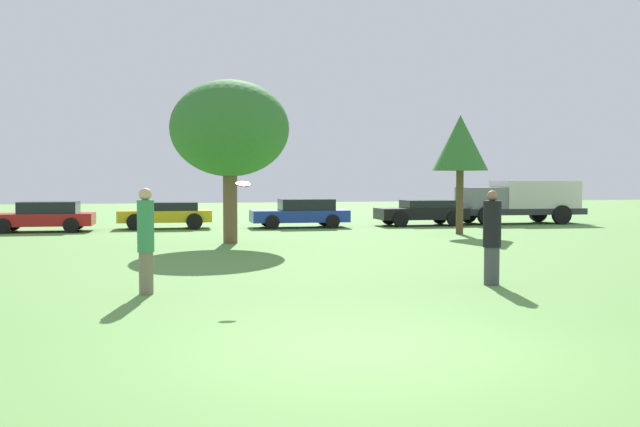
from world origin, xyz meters
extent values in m
plane|color=#5B8E42|center=(0.00, 0.00, 0.00)|extent=(120.00, 120.00, 0.00)
cylinder|color=#726651|center=(-2.66, 5.11, 0.39)|extent=(0.26, 0.26, 0.78)
cylinder|color=#337F4C|center=(-2.66, 5.11, 1.26)|extent=(0.31, 0.31, 0.95)
sphere|color=tan|center=(-2.66, 5.11, 1.84)|extent=(0.23, 0.23, 0.23)
cylinder|color=#3F3F47|center=(4.06, 4.60, 0.38)|extent=(0.30, 0.30, 0.76)
cylinder|color=black|center=(4.06, 4.60, 1.22)|extent=(0.36, 0.36, 0.93)
sphere|color=#8C6647|center=(4.06, 4.60, 1.79)|extent=(0.22, 0.22, 0.22)
cylinder|color=#F21E72|center=(-0.89, 4.88, 2.02)|extent=(0.27, 0.26, 0.11)
cylinder|color=brown|center=(0.14, 15.41, 1.37)|extent=(0.48, 0.48, 2.75)
ellipsoid|color=#33702D|center=(0.14, 15.41, 3.84)|extent=(3.96, 3.96, 3.21)
cylinder|color=brown|center=(9.36, 17.25, 1.25)|extent=(0.29, 0.29, 2.50)
cone|color=#33702D|center=(9.36, 17.25, 3.58)|extent=(2.16, 2.16, 2.16)
cube|color=red|center=(-6.75, 22.70, 0.51)|extent=(4.21, 2.02, 0.50)
cube|color=black|center=(-6.44, 22.69, 1.00)|extent=(2.34, 1.72, 0.48)
cylinder|color=black|center=(-8.07, 21.83, 0.31)|extent=(0.62, 0.24, 0.61)
cylinder|color=black|center=(-7.99, 23.68, 0.31)|extent=(0.62, 0.24, 0.61)
cylinder|color=black|center=(-5.51, 21.72, 0.31)|extent=(0.62, 0.24, 0.61)
cylinder|color=black|center=(-5.43, 23.57, 0.31)|extent=(0.62, 0.24, 0.61)
cube|color=gold|center=(-1.74, 23.44, 0.55)|extent=(4.07, 1.96, 0.50)
cube|color=black|center=(-1.45, 23.42, 0.98)|extent=(2.26, 1.67, 0.35)
cylinder|color=black|center=(-3.02, 22.59, 0.35)|extent=(0.71, 0.24, 0.70)
cylinder|color=black|center=(-2.94, 24.38, 0.35)|extent=(0.71, 0.24, 0.70)
cylinder|color=black|center=(-0.54, 22.49, 0.35)|extent=(0.71, 0.24, 0.70)
cylinder|color=black|center=(-0.47, 24.28, 0.35)|extent=(0.71, 0.24, 0.70)
cube|color=#1E389E|center=(4.12, 22.71, 0.52)|extent=(4.40, 2.00, 0.53)
cube|color=black|center=(4.45, 22.69, 1.03)|extent=(2.44, 1.70, 0.50)
cylinder|color=black|center=(2.74, 21.85, 0.31)|extent=(0.62, 0.24, 0.61)
cylinder|color=black|center=(2.82, 23.67, 0.31)|extent=(0.62, 0.24, 0.61)
cylinder|color=black|center=(5.42, 21.74, 0.31)|extent=(0.62, 0.24, 0.61)
cylinder|color=black|center=(5.50, 23.56, 0.31)|extent=(0.62, 0.24, 0.61)
cube|color=black|center=(9.96, 22.64, 0.56)|extent=(4.23, 1.97, 0.52)
cube|color=black|center=(10.27, 22.63, 1.01)|extent=(2.35, 1.67, 0.36)
cylinder|color=black|center=(8.64, 21.80, 0.35)|extent=(0.71, 0.19, 0.71)
cylinder|color=black|center=(8.71, 23.59, 0.35)|extent=(0.71, 0.19, 0.71)
cylinder|color=black|center=(11.21, 21.69, 0.35)|extent=(0.71, 0.19, 0.71)
cylinder|color=black|center=(11.29, 23.48, 0.35)|extent=(0.71, 0.19, 0.71)
cube|color=#2D2D33|center=(15.23, 22.99, 0.61)|extent=(6.25, 2.49, 0.30)
cube|color=slate|center=(13.32, 23.07, 1.27)|extent=(2.06, 2.21, 1.02)
cube|color=beige|center=(16.09, 22.96, 1.43)|extent=(3.91, 2.40, 1.33)
cylinder|color=black|center=(13.03, 21.97, 0.46)|extent=(0.94, 0.31, 0.93)
cylinder|color=black|center=(13.12, 24.20, 0.46)|extent=(0.94, 0.31, 0.93)
cylinder|color=black|center=(16.87, 21.81, 0.46)|extent=(0.94, 0.31, 0.93)
cylinder|color=black|center=(16.97, 24.04, 0.46)|extent=(0.94, 0.31, 0.93)
camera|label=1|loc=(-2.72, -8.17, 2.08)|focal=39.59mm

